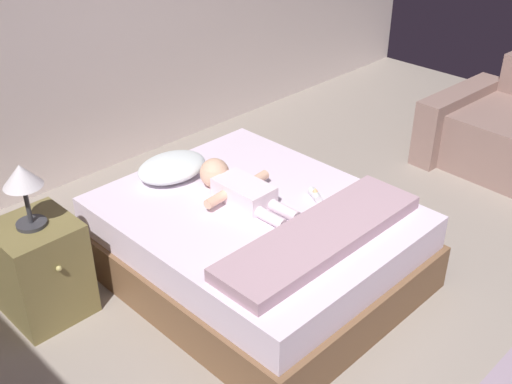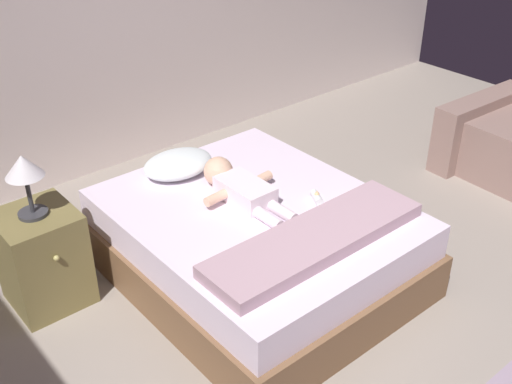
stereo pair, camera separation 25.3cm
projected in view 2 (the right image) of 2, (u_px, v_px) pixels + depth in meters
The scene contains 8 objects.
bed at pixel (256, 243), 3.62m from camera, with size 1.41×1.70×0.48m.
pillow at pixel (178, 164), 3.81m from camera, with size 0.45×0.33×0.13m.
baby at pixel (238, 187), 3.56m from camera, with size 0.48×0.70×0.18m.
toothbrush at pixel (258, 182), 3.73m from camera, with size 0.05×0.14×0.02m.
nightstand at pixel (43, 258), 3.41m from camera, with size 0.40×0.43×0.57m.
lamp at pixel (24, 171), 3.14m from camera, with size 0.20×0.20×0.35m.
blanket at pixel (316, 239), 3.17m from camera, with size 1.27×0.36×0.07m.
baby_bottle at pixel (317, 197), 3.55m from camera, with size 0.09×0.12×0.07m.
Camera 2 is at (-1.85, -1.12, 2.34)m, focal length 43.71 mm.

